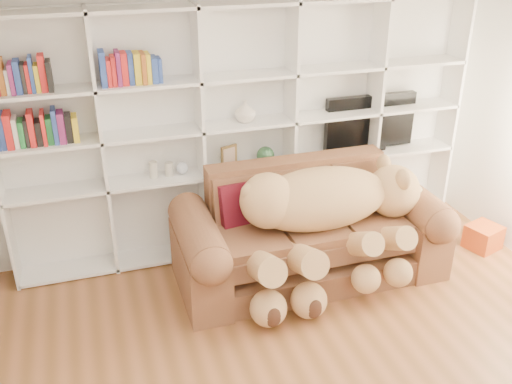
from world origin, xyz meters
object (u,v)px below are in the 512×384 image
object	(u,v)px
teddy_bear	(325,214)
tv	(370,123)
gift_box	(483,237)
sofa	(308,236)

from	to	relation	value
teddy_bear	tv	bearing A→B (deg)	52.57
gift_box	tv	distance (m)	1.62
teddy_bear	tv	xyz separation A→B (m)	(0.87, 0.92, 0.43)
sofa	gift_box	xyz separation A→B (m)	(1.86, -0.14, -0.26)
teddy_bear	tv	distance (m)	1.34
teddy_bear	gift_box	world-z (taller)	teddy_bear
teddy_bear	tv	size ratio (longest dim) A/B	1.92
teddy_bear	gift_box	xyz separation A→B (m)	(1.80, 0.07, -0.59)
gift_box	tv	xyz separation A→B (m)	(-0.92, 0.86, 1.02)
tv	gift_box	bearing A→B (deg)	-42.86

